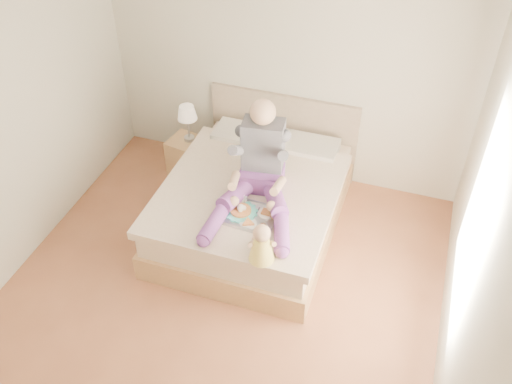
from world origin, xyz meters
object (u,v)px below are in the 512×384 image
(bed, at_px, (255,199))
(tray, at_px, (251,214))
(nightstand, at_px, (188,158))
(baby, at_px, (262,245))
(adult, at_px, (259,171))

(bed, xyz_separation_m, tray, (0.14, -0.55, 0.33))
(nightstand, relative_size, baby, 1.29)
(nightstand, bearing_deg, bed, -17.28)
(adult, bearing_deg, baby, -77.75)
(tray, height_order, baby, baby)
(adult, height_order, tray, adult)
(bed, height_order, adult, adult)
(bed, height_order, baby, bed)
(bed, bearing_deg, nightstand, 152.50)
(adult, bearing_deg, bed, 108.42)
(tray, xyz_separation_m, baby, (0.26, -0.47, 0.12))
(bed, relative_size, baby, 5.79)
(tray, bearing_deg, adult, 97.88)
(nightstand, relative_size, adult, 0.40)
(bed, distance_m, baby, 1.18)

